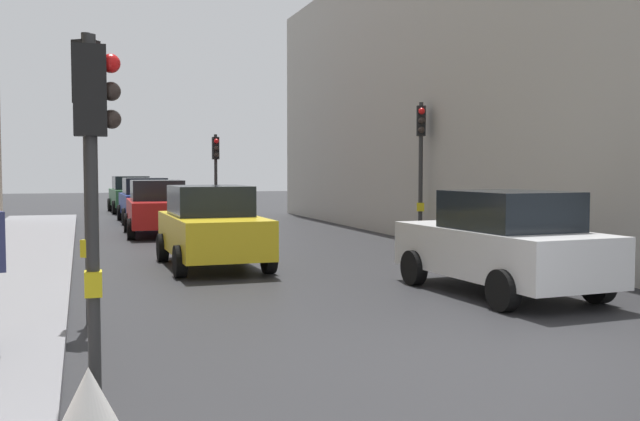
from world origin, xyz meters
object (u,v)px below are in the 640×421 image
car_blue_van (145,200)px  warning_sign_triangle (89,409)px  traffic_light_far_median (216,163)px  car_red_sedan (158,208)px  car_green_estate (131,194)px  car_white_compact (502,243)px  traffic_light_near_right (89,125)px  car_yellow_taxi (212,226)px  traffic_light_near_left (94,148)px  traffic_light_mid_street (421,147)px

car_blue_van → warning_sign_triangle: car_blue_van is taller
traffic_light_far_median → car_red_sedan: (-2.52, -3.53, -1.48)m
car_green_estate → warning_sign_triangle: 31.25m
car_blue_van → car_green_estate: 6.93m
car_white_compact → car_green_estate: bearing=99.7°
car_blue_van → traffic_light_near_right: bearing=-96.8°
traffic_light_near_right → car_yellow_taxi: (2.57, 5.40, -1.85)m
warning_sign_triangle → traffic_light_near_left: bearing=86.5°
car_yellow_taxi → car_white_compact: (4.08, -5.03, 0.00)m
traffic_light_near_right → car_blue_van: 19.74m
car_white_compact → warning_sign_triangle: 8.47m
traffic_light_near_left → traffic_light_far_median: bearing=76.9°
car_yellow_taxi → car_white_compact: same height
car_red_sedan → traffic_light_far_median: bearing=54.5°
car_blue_van → car_red_sedan: (-0.10, -5.96, 0.00)m
traffic_light_mid_street → traffic_light_far_median: 9.76m
car_green_estate → car_red_sedan: same height
traffic_light_near_right → car_white_compact: traffic_light_near_right is taller
traffic_light_near_right → car_blue_van: bearing=83.2°
car_green_estate → warning_sign_triangle: car_green_estate is taller
traffic_light_near_left → car_yellow_taxi: size_ratio=0.80×
traffic_light_near_left → traffic_light_near_right: bearing=90.1°
traffic_light_far_median → car_green_estate: size_ratio=0.80×
car_red_sedan → traffic_light_near_left: bearing=-97.5°
traffic_light_near_right → car_white_compact: (6.66, 0.38, -1.85)m
traffic_light_near_left → car_blue_van: (2.32, 22.74, -1.45)m
car_green_estate → car_white_compact: bearing=-80.3°
traffic_light_far_median → car_yellow_taxi: bearing=-100.5°
traffic_light_far_median → car_yellow_taxi: traffic_light_far_median is taller
traffic_light_near_left → traffic_light_mid_street: 14.63m
traffic_light_mid_street → car_yellow_taxi: (-6.42, -2.91, -1.87)m
car_yellow_taxi → car_green_estate: bearing=91.0°
car_white_compact → traffic_light_far_median: bearing=96.6°
car_white_compact → car_red_sedan: bearing=108.6°
car_yellow_taxi → car_blue_van: bearing=91.0°
car_green_estate → traffic_light_near_left: bearing=-94.2°
traffic_light_near_left → car_red_sedan: (2.21, 16.78, -1.45)m
car_yellow_taxi → warning_sign_triangle: bearing=-104.7°
traffic_light_mid_street → traffic_light_near_left: bearing=-127.9°
car_white_compact → warning_sign_triangle: bearing=-142.9°
car_blue_van → warning_sign_triangle: bearing=-95.7°
traffic_light_mid_street → warning_sign_triangle: (-9.08, -13.03, -2.42)m
traffic_light_far_median → car_green_estate: (-2.53, 9.36, -1.48)m
car_blue_van → car_red_sedan: same height
car_red_sedan → car_green_estate: bearing=90.1°
car_blue_van → traffic_light_mid_street: bearing=-59.2°
traffic_light_far_median → warning_sign_triangle: size_ratio=5.26×
car_blue_van → car_green_estate: same height
car_yellow_taxi → traffic_light_mid_street: bearing=24.4°
car_yellow_taxi → car_red_sedan: bearing=92.5°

